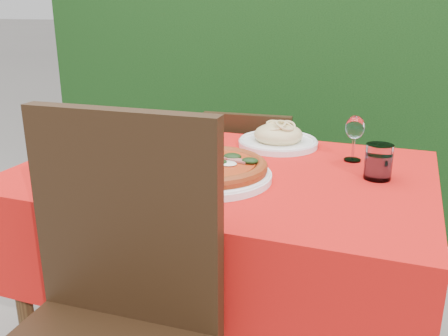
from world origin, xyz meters
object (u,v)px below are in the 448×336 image
(chair_near, at_px, (105,315))
(steel_ramekin, at_px, (146,136))
(pasta_plate, at_px, (278,138))
(wine_glass, at_px, (355,129))
(fork, at_px, (127,160))
(water_glass, at_px, (378,163))
(pizza_plate, at_px, (209,169))
(chair_far, at_px, (250,187))

(chair_near, relative_size, steel_ramekin, 12.90)
(pasta_plate, distance_m, wine_glass, 0.30)
(chair_near, relative_size, wine_glass, 6.80)
(wine_glass, bearing_deg, pasta_plate, 161.94)
(wine_glass, bearing_deg, fork, -159.50)
(water_glass, height_order, wine_glass, wine_glass)
(pizza_plate, bearing_deg, wine_glass, 41.73)
(pizza_plate, xyz_separation_m, pasta_plate, (0.10, 0.42, -0.00))
(pasta_plate, xyz_separation_m, wine_glass, (0.27, -0.09, 0.08))
(chair_near, relative_size, pasta_plate, 3.60)
(chair_far, relative_size, water_glass, 7.78)
(chair_far, distance_m, pizza_plate, 0.78)
(water_glass, relative_size, steel_ramekin, 1.31)
(chair_far, distance_m, wine_glass, 0.71)
(pasta_plate, distance_m, steel_ramekin, 0.50)
(chair_near, height_order, pasta_plate, chair_near)
(water_glass, relative_size, wine_glass, 0.69)
(chair_near, xyz_separation_m, fork, (-0.27, 0.56, 0.16))
(pasta_plate, relative_size, steel_ramekin, 3.59)
(pizza_plate, distance_m, fork, 0.33)
(steel_ramekin, bearing_deg, chair_near, -67.61)
(pasta_plate, height_order, water_glass, water_glass)
(chair_near, bearing_deg, steel_ramekin, 110.11)
(fork, bearing_deg, water_glass, -10.98)
(pasta_plate, height_order, wine_glass, wine_glass)
(chair_far, xyz_separation_m, pizza_plate, (0.09, -0.70, 0.31))
(pasta_plate, xyz_separation_m, water_glass, (0.36, -0.24, 0.02))
(chair_far, xyz_separation_m, wine_glass, (0.46, -0.37, 0.39))
(chair_near, xyz_separation_m, pizza_plate, (0.05, 0.49, 0.19))
(pizza_plate, height_order, steel_ramekin, pizza_plate)
(pizza_plate, distance_m, pasta_plate, 0.43)
(pizza_plate, bearing_deg, pasta_plate, 76.85)
(wine_glass, height_order, fork, wine_glass)
(chair_far, height_order, pasta_plate, pasta_plate)
(chair_near, xyz_separation_m, water_glass, (0.51, 0.67, 0.21))
(chair_near, xyz_separation_m, pasta_plate, (0.15, 0.91, 0.19))
(pasta_plate, bearing_deg, steel_ramekin, -170.01)
(pizza_plate, height_order, fork, pizza_plate)
(chair_far, distance_m, water_glass, 0.83)
(wine_glass, bearing_deg, chair_far, 141.20)
(chair_far, bearing_deg, wine_glass, 136.17)
(pizza_plate, bearing_deg, fork, 167.10)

